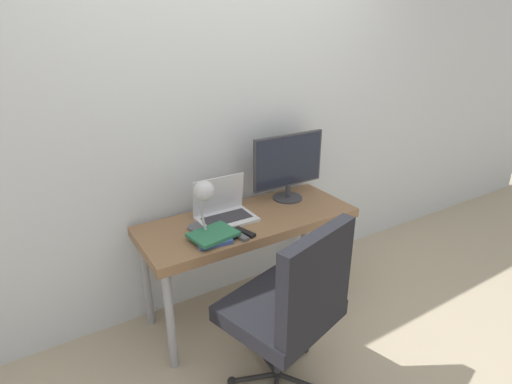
{
  "coord_description": "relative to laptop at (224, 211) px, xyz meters",
  "views": [
    {
      "loc": [
        -1.18,
        -1.72,
        1.85
      ],
      "look_at": [
        0.04,
        0.25,
        0.89
      ],
      "focal_mm": 28.0,
      "sensor_mm": 36.0,
      "label": 1
    }
  ],
  "objects": [
    {
      "name": "media_remote",
      "position": [
        0.01,
        -0.25,
        -0.04
      ],
      "size": [
        0.08,
        0.15,
        0.02
      ],
      "color": "black",
      "rests_on": "desk"
    },
    {
      "name": "ground_plane",
      "position": [
        0.14,
        -0.35,
        -0.77
      ],
      "size": [
        12.0,
        12.0,
        0.0
      ],
      "primitive_type": "plane",
      "color": "tan"
    },
    {
      "name": "laptop",
      "position": [
        0.0,
        0.0,
        0.0
      ],
      "size": [
        0.35,
        0.25,
        0.26
      ],
      "color": "silver",
      "rests_on": "desk"
    },
    {
      "name": "monitor",
      "position": [
        0.54,
        0.05,
        0.2
      ],
      "size": [
        0.56,
        0.21,
        0.47
      ],
      "color": "#333338",
      "rests_on": "desk"
    },
    {
      "name": "book_stack",
      "position": [
        -0.19,
        -0.22,
        -0.03
      ],
      "size": [
        0.29,
        0.23,
        0.04
      ],
      "color": "#334C8C",
      "rests_on": "desk"
    },
    {
      "name": "desk",
      "position": [
        0.14,
        -0.07,
        -0.13
      ],
      "size": [
        1.41,
        0.56,
        0.71
      ],
      "color": "brown",
      "rests_on": "ground_plane"
    },
    {
      "name": "wall_back",
      "position": [
        0.14,
        0.27,
        0.53
      ],
      "size": [
        8.0,
        0.05,
        2.6
      ],
      "color": "silver",
      "rests_on": "ground_plane"
    },
    {
      "name": "tv_remote",
      "position": [
        -0.04,
        -0.26,
        -0.04
      ],
      "size": [
        0.06,
        0.17,
        0.02
      ],
      "color": "#4C4C51",
      "rests_on": "desk"
    },
    {
      "name": "desk_lamp",
      "position": [
        -0.2,
        -0.15,
        0.2
      ],
      "size": [
        0.12,
        0.25,
        0.35
      ],
      "color": "#4C4C51",
      "rests_on": "desk"
    },
    {
      "name": "office_chair",
      "position": [
        -0.02,
        -0.77,
        -0.2
      ],
      "size": [
        0.65,
        0.63,
        1.01
      ],
      "color": "black",
      "rests_on": "ground_plane"
    }
  ]
}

